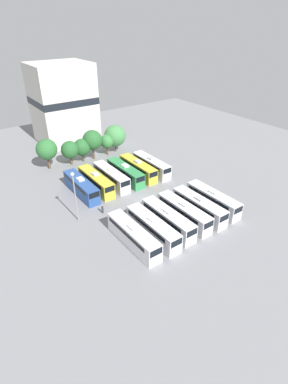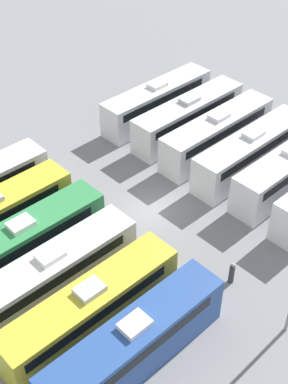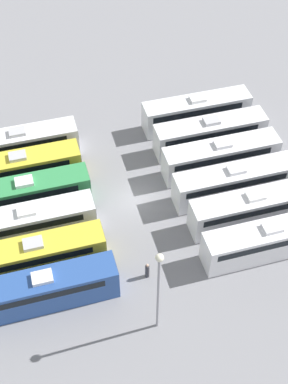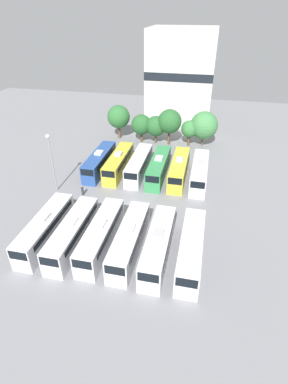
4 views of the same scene
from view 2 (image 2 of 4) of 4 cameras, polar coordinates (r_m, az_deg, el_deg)
name	(u,v)px [view 2 (image 2 of 4)]	position (r m, az deg, el deg)	size (l,w,h in m)	color
ground_plane	(150,210)	(39.75, 0.59, -1.95)	(123.55, 123.55, 0.00)	gray
bus_2	(250,151)	(43.45, 11.29, 4.29)	(2.51, 11.56, 3.59)	white
bus_3	(217,133)	(45.20, 7.79, 6.26)	(2.51, 11.56, 3.59)	silver
bus_4	(188,116)	(47.18, 4.72, 8.06)	(2.51, 11.56, 3.59)	silver
bus_5	(157,101)	(49.29, 1.38, 9.68)	(2.51, 11.56, 3.59)	silver
bus_6	(135,343)	(29.87, -1.01, -15.85)	(2.51, 11.56, 3.59)	#284C93
bus_7	(91,309)	(31.39, -5.67, -12.27)	(2.51, 11.56, 3.59)	gold
bus_8	(53,274)	(33.38, -9.72, -8.64)	(2.51, 11.56, 3.59)	silver
bus_9	(24,243)	(35.62, -12.68, -5.31)	(2.51, 11.56, 3.59)	#338C4C
worker_person	(232,273)	(34.74, 9.34, -8.56)	(0.36, 0.36, 1.69)	#333338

